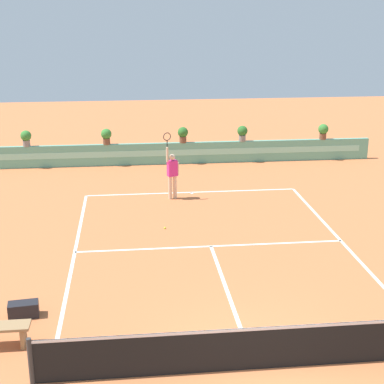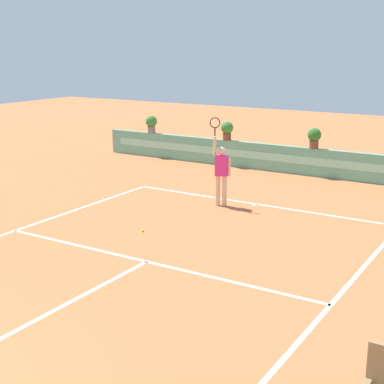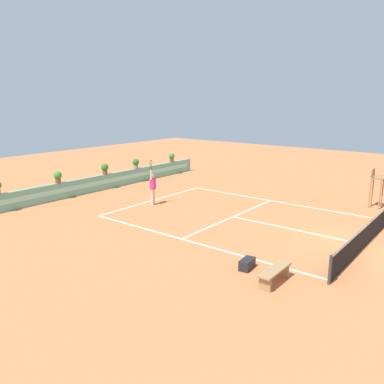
# 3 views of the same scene
# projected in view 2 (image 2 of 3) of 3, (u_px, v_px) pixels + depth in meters

# --- Properties ---
(ground_plane) EXTENTS (60.00, 60.00, 0.00)m
(ground_plane) POSITION_uv_depth(u_px,v_px,m) (136.00, 268.00, 12.21)
(ground_plane) COLOR #C66B3D
(court_lines) EXTENTS (8.32, 11.94, 0.01)m
(court_lines) POSITION_uv_depth(u_px,v_px,m) (155.00, 257.00, 12.80)
(court_lines) COLOR white
(court_lines) RESTS_ON ground
(back_wall_barrier) EXTENTS (18.00, 0.21, 1.00)m
(back_wall_barrier) POSITION_uv_depth(u_px,v_px,m) (311.00, 162.00, 20.65)
(back_wall_barrier) COLOR #60A88E
(back_wall_barrier) RESTS_ON ground
(tennis_player) EXTENTS (0.59, 0.33, 2.58)m
(tennis_player) POSITION_uv_depth(u_px,v_px,m) (221.00, 171.00, 16.65)
(tennis_player) COLOR beige
(tennis_player) RESTS_ON ground
(tennis_ball_near_baseline) EXTENTS (0.07, 0.07, 0.07)m
(tennis_ball_near_baseline) POSITION_uv_depth(u_px,v_px,m) (143.00, 230.00, 14.54)
(tennis_ball_near_baseline) COLOR #CCE033
(tennis_ball_near_baseline) RESTS_ON ground
(potted_plant_far_left) EXTENTS (0.48, 0.48, 0.72)m
(potted_plant_far_left) POSITION_uv_depth(u_px,v_px,m) (151.00, 123.00, 23.97)
(potted_plant_far_left) COLOR gray
(potted_plant_far_left) RESTS_ON back_wall_barrier
(potted_plant_left) EXTENTS (0.48, 0.48, 0.72)m
(potted_plant_left) POSITION_uv_depth(u_px,v_px,m) (227.00, 129.00, 22.16)
(potted_plant_left) COLOR brown
(potted_plant_left) RESTS_ON back_wall_barrier
(potted_plant_centre) EXTENTS (0.48, 0.48, 0.72)m
(potted_plant_centre) POSITION_uv_depth(u_px,v_px,m) (314.00, 137.00, 20.38)
(potted_plant_centre) COLOR brown
(potted_plant_centre) RESTS_ON back_wall_barrier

